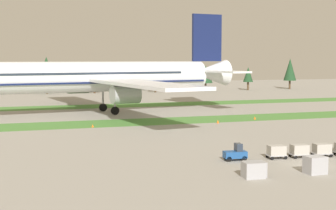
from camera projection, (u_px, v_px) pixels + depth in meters
name	position (u px, v px, depth m)	size (l,w,h in m)	color
ground_plane	(312.00, 166.00, 55.43)	(400.00, 400.00, 0.00)	gray
grass_strip_near	(179.00, 120.00, 96.41)	(320.00, 10.60, 0.01)	#4C8438
grass_strip_far	(134.00, 105.00, 127.82)	(320.00, 10.60, 0.01)	#4C8438
airliner	(98.00, 77.00, 107.92)	(62.94, 77.71, 21.81)	white
baggage_tug	(236.00, 153.00, 58.61)	(2.72, 1.56, 1.97)	#1E4C8E
cargo_dolly_lead	(277.00, 151.00, 59.67)	(2.34, 1.72, 1.55)	#A3A3A8
cargo_dolly_second	(299.00, 150.00, 60.29)	(2.34, 1.72, 1.55)	#A3A3A8
cargo_dolly_third	(322.00, 149.00, 60.91)	(2.34, 1.72, 1.55)	#A3A3A8
uld_container_0	(253.00, 170.00, 50.06)	(2.00, 1.60, 1.58)	#A3A3A8
uld_container_1	(255.00, 169.00, 50.51)	(2.00, 1.60, 1.52)	#A3A3A8
uld_container_2	(315.00, 165.00, 51.89)	(2.00, 1.60, 1.79)	#A3A3A8
taxiway_marker_0	(255.00, 118.00, 98.00)	(0.44, 0.44, 0.62)	orange
taxiway_marker_1	(218.00, 122.00, 92.17)	(0.44, 0.44, 0.64)	orange
taxiway_marker_2	(93.00, 126.00, 86.81)	(0.44, 0.44, 0.52)	orange
distant_tree_line	(83.00, 72.00, 170.99)	(152.79, 10.44, 12.19)	#4C3823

